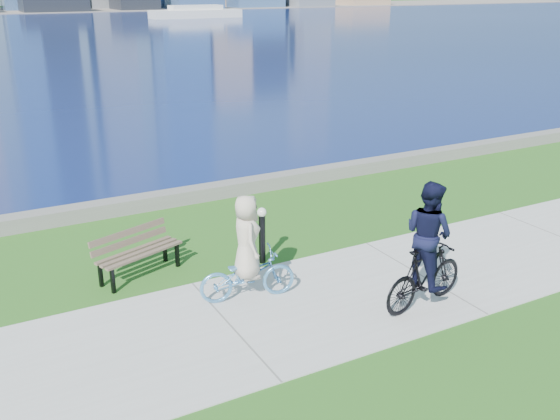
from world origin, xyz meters
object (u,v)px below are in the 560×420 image
(cyclist_woman, at_px, (247,261))
(bollard_lamp, at_px, (262,231))
(cyclist_man, at_px, (426,255))
(park_bench, at_px, (136,249))

(cyclist_woman, bearing_deg, bollard_lamp, -25.35)
(cyclist_woman, height_order, cyclist_man, cyclist_man)
(park_bench, xyz_separation_m, bollard_lamp, (2.37, -0.64, 0.13))
(bollard_lamp, relative_size, cyclist_man, 0.52)
(bollard_lamp, height_order, cyclist_man, cyclist_man)
(park_bench, relative_size, cyclist_man, 0.80)
(cyclist_man, bearing_deg, park_bench, 38.98)
(bollard_lamp, relative_size, cyclist_woman, 0.61)
(bollard_lamp, xyz_separation_m, cyclist_man, (1.63, -2.96, 0.30))
(park_bench, distance_m, cyclist_woman, 2.39)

